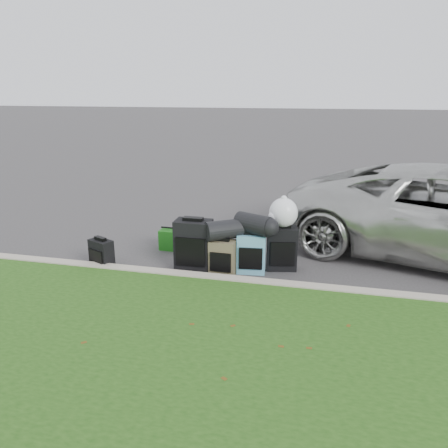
% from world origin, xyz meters
% --- Properties ---
extents(ground, '(120.00, 120.00, 0.00)m').
position_xyz_m(ground, '(0.00, 0.00, 0.00)').
color(ground, '#383535').
rests_on(ground, ground).
extents(curb, '(120.00, 0.18, 0.15)m').
position_xyz_m(curb, '(0.00, -1.00, 0.07)').
color(curb, '#9E937F').
rests_on(curb, ground).
extents(suitcase_small_black, '(0.43, 0.34, 0.47)m').
position_xyz_m(suitcase_small_black, '(-1.82, -0.81, 0.24)').
color(suitcase_small_black, black).
rests_on(suitcase_small_black, ground).
extents(suitcase_large_black_left, '(0.56, 0.34, 0.80)m').
position_xyz_m(suitcase_large_black_left, '(-0.41, -0.51, 0.40)').
color(suitcase_large_black_left, black).
rests_on(suitcase_large_black_left, ground).
extents(suitcase_olive, '(0.39, 0.25, 0.53)m').
position_xyz_m(suitcase_olive, '(0.06, -0.57, 0.27)').
color(suitcase_olive, '#49422C').
rests_on(suitcase_olive, ground).
extents(suitcase_teal, '(0.45, 0.30, 0.61)m').
position_xyz_m(suitcase_teal, '(0.47, -0.40, 0.30)').
color(suitcase_teal, teal).
rests_on(suitcase_teal, ground).
extents(suitcase_large_black_right, '(0.50, 0.36, 0.68)m').
position_xyz_m(suitcase_large_black_right, '(0.91, -0.18, 0.34)').
color(suitcase_large_black_right, black).
rests_on(suitcase_large_black_right, ground).
extents(tote_green, '(0.32, 0.26, 0.35)m').
position_xyz_m(tote_green, '(-1.10, 0.27, 0.18)').
color(tote_green, '#1A6416').
rests_on(tote_green, ground).
extents(tote_navy, '(0.27, 0.22, 0.27)m').
position_xyz_m(tote_navy, '(-0.82, 0.50, 0.14)').
color(tote_navy, navy).
rests_on(tote_navy, ground).
extents(duffel_left, '(0.62, 0.55, 0.29)m').
position_xyz_m(duffel_left, '(0.06, -0.50, 0.68)').
color(duffel_left, black).
rests_on(duffel_left, suitcase_olive).
extents(duffel_right, '(0.63, 0.51, 0.31)m').
position_xyz_m(duffel_right, '(0.49, -0.37, 0.76)').
color(duffel_right, black).
rests_on(duffel_right, suitcase_teal).
extents(trash_bag, '(0.44, 0.44, 0.44)m').
position_xyz_m(trash_bag, '(0.90, -0.12, 0.90)').
color(trash_bag, white).
rests_on(trash_bag, suitcase_large_black_right).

